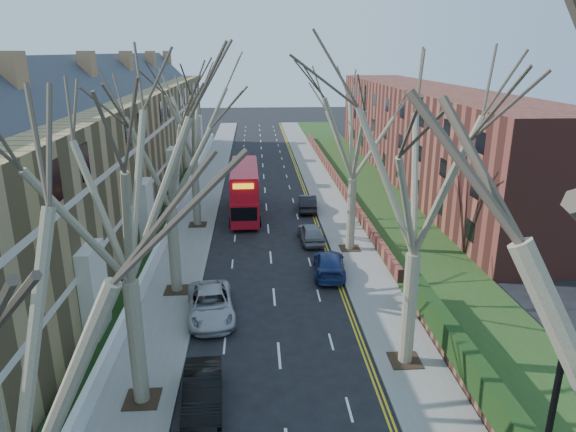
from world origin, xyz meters
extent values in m
cube|color=slate|center=(-6.00, 39.00, 0.06)|extent=(3.00, 102.00, 0.12)
cube|color=slate|center=(6.00, 39.00, 0.06)|extent=(3.00, 102.00, 0.12)
cube|color=olive|center=(-13.80, 31.00, 5.00)|extent=(9.00, 78.00, 10.00)
cube|color=#2F3239|center=(-13.80, 31.00, 11.00)|extent=(4.67, 78.00, 4.67)
cube|color=beige|center=(-9.35, 31.00, 3.50)|extent=(0.12, 78.00, 0.35)
cube|color=beige|center=(-9.35, 31.00, 7.00)|extent=(0.12, 78.00, 0.35)
cube|color=brown|center=(17.50, 43.00, 5.00)|extent=(8.00, 54.00, 10.00)
cube|color=brown|center=(7.70, 43.00, 0.57)|extent=(0.35, 54.00, 0.90)
cube|color=black|center=(7.70, 2.00, 1.32)|extent=(0.70, 24.00, 1.20)
cube|color=white|center=(-7.65, 31.00, 0.62)|extent=(0.30, 78.00, 1.00)
cube|color=#233A15|center=(10.50, 39.00, 0.15)|extent=(6.00, 102.00, 0.06)
cube|color=black|center=(5.00, -3.50, 8.12)|extent=(0.18, 0.50, 0.22)
cylinder|color=#6C634D|center=(-5.70, 6.00, 2.75)|extent=(0.64, 0.64, 5.25)
cube|color=#2D2116|center=(-5.70, 6.00, 0.14)|extent=(1.40, 1.40, 0.05)
cylinder|color=#6C634D|center=(-5.70, 16.00, 2.66)|extent=(0.64, 0.64, 5.07)
cube|color=#2D2116|center=(-5.70, 16.00, 0.14)|extent=(1.40, 1.40, 0.05)
cylinder|color=#6C634D|center=(-5.70, 28.00, 2.75)|extent=(0.60, 0.60, 5.25)
cube|color=#2D2116|center=(-5.70, 28.00, 0.14)|extent=(1.40, 1.40, 0.05)
cylinder|color=#6C634D|center=(5.70, 8.00, 2.75)|extent=(0.64, 0.64, 5.25)
cube|color=#2D2116|center=(5.70, 8.00, 0.14)|extent=(1.40, 1.40, 0.05)
cylinder|color=#6C634D|center=(5.70, 22.00, 2.66)|extent=(0.60, 0.60, 5.07)
cube|color=#2D2116|center=(5.70, 22.00, 0.14)|extent=(1.40, 1.40, 0.05)
cube|color=#B80D1B|center=(-1.88, 30.84, 1.35)|extent=(2.38, 9.98, 1.99)
cube|color=#B80D1B|center=(-1.88, 30.84, 3.24)|extent=(2.38, 9.48, 1.81)
cube|color=black|center=(-1.88, 30.84, 1.75)|extent=(2.39, 9.18, 0.81)
cube|color=black|center=(-1.88, 30.84, 3.34)|extent=(2.39, 8.98, 0.81)
imported|color=black|center=(-3.20, 5.49, 0.71)|extent=(1.76, 4.37, 1.41)
imported|color=#ACABB1|center=(-3.46, 12.91, 0.72)|extent=(3.00, 5.46, 1.45)
imported|color=navy|center=(3.63, 18.00, 0.70)|extent=(2.43, 4.98, 1.40)
imported|color=gray|center=(3.10, 23.86, 0.72)|extent=(1.88, 4.27, 1.43)
imported|color=black|center=(3.63, 31.74, 0.72)|extent=(1.78, 4.44, 1.44)
camera|label=1|loc=(-0.94, -11.84, 13.59)|focal=32.00mm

